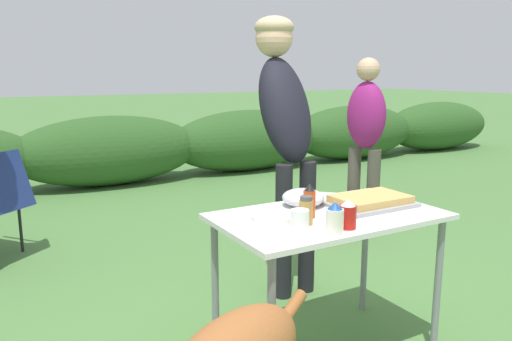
{
  "coord_description": "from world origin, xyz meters",
  "views": [
    {
      "loc": [
        -1.46,
        -1.86,
        1.42
      ],
      "look_at": [
        -0.15,
        0.46,
        0.89
      ],
      "focal_mm": 35.0,
      "sensor_mm": 36.0,
      "label": 1
    }
  ],
  "objects": [
    {
      "name": "cooler_box",
      "position": [
        1.13,
        1.6,
        0.17
      ],
      "size": [
        0.57,
        0.57,
        0.34
      ],
      "rotation": [
        0.0,
        0.0,
        2.35
      ],
      "color": "#B21E1E",
      "rests_on": "ground"
    },
    {
      "name": "folding_table",
      "position": [
        0.0,
        0.0,
        0.66
      ],
      "size": [
        1.1,
        0.64,
        0.74
      ],
      "color": "silver",
      "rests_on": "ground"
    },
    {
      "name": "food_tray",
      "position": [
        0.27,
        0.01,
        0.77
      ],
      "size": [
        0.43,
        0.29,
        0.06
      ],
      "color": "#9E9EA3",
      "rests_on": "folding_table"
    },
    {
      "name": "standing_person_in_navy_coat",
      "position": [
        1.59,
        1.53,
        0.92
      ],
      "size": [
        0.36,
        0.43,
        1.54
      ],
      "rotation": [
        0.0,
        0.0,
        -1.27
      ],
      "color": "#4C473D",
      "rests_on": "ground"
    },
    {
      "name": "shrub_hedge",
      "position": [
        0.0,
        4.48,
        0.44
      ],
      "size": [
        14.4,
        0.9,
        0.88
      ],
      "color": "#2D5623",
      "rests_on": "ground"
    },
    {
      "name": "mixing_bowl",
      "position": [
        -0.03,
        0.18,
        0.79
      ],
      "size": [
        0.22,
        0.22,
        0.09
      ],
      "primitive_type": "ellipsoid",
      "color": "silver",
      "rests_on": "folding_table"
    },
    {
      "name": "paper_cup_stack",
      "position": [
        -0.29,
        -0.17,
        0.79
      ],
      "size": [
        0.08,
        0.08,
        0.1
      ],
      "primitive_type": "cylinder",
      "color": "white",
      "rests_on": "folding_table"
    },
    {
      "name": "plate_stack",
      "position": [
        -0.3,
        0.03,
        0.76
      ],
      "size": [
        0.21,
        0.21,
        0.03
      ],
      "primitive_type": "cylinder",
      "color": "white",
      "rests_on": "folding_table"
    },
    {
      "name": "hot_sauce_bottle",
      "position": [
        -0.12,
        -0.0,
        0.82
      ],
      "size": [
        0.06,
        0.06,
        0.17
      ],
      "color": "#CC4214",
      "rests_on": "folding_table"
    },
    {
      "name": "spice_jar",
      "position": [
        -0.2,
        -0.08,
        0.8
      ],
      "size": [
        0.06,
        0.06,
        0.13
      ],
      "color": "#B2893D",
      "rests_on": "folding_table"
    },
    {
      "name": "ketchup_bottle",
      "position": [
        -0.07,
        -0.22,
        0.8
      ],
      "size": [
        0.08,
        0.08,
        0.13
      ],
      "color": "red",
      "rests_on": "folding_table"
    },
    {
      "name": "standing_person_with_beanie",
      "position": [
        0.25,
        0.8,
        1.14
      ],
      "size": [
        0.35,
        0.5,
        1.77
      ],
      "rotation": [
        0.0,
        0.0,
        0.03
      ],
      "color": "black",
      "rests_on": "ground"
    },
    {
      "name": "mayo_bottle",
      "position": [
        -0.16,
        -0.25,
        0.81
      ],
      "size": [
        0.08,
        0.08,
        0.14
      ],
      "color": "silver",
      "rests_on": "folding_table"
    }
  ]
}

